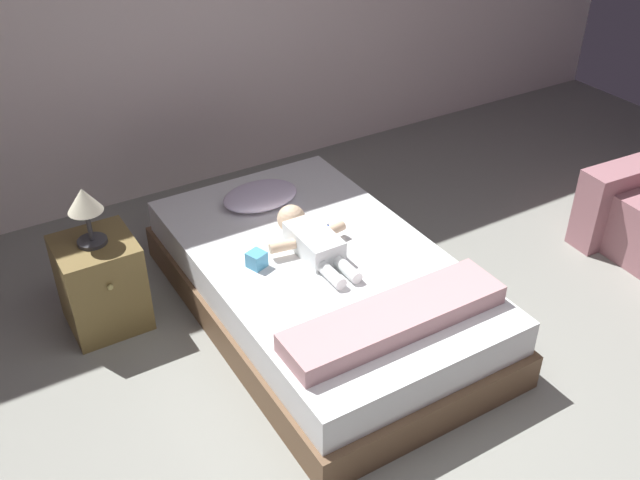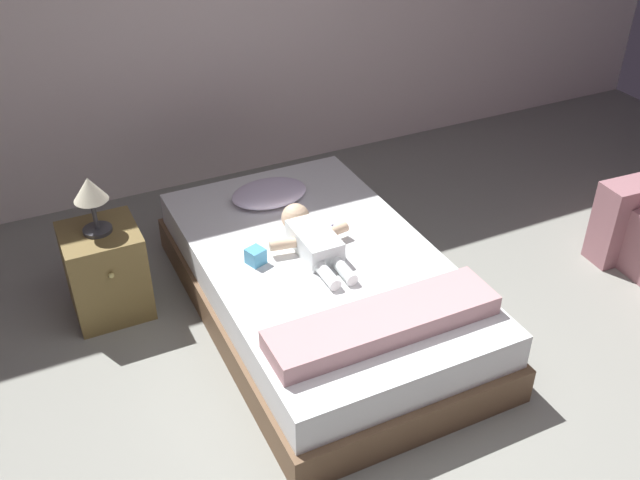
{
  "view_description": "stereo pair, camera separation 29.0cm",
  "coord_description": "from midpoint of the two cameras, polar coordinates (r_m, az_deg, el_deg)",
  "views": [
    {
      "loc": [
        -1.6,
        -1.5,
        2.57
      ],
      "look_at": [
        0.01,
        1.17,
        0.49
      ],
      "focal_mm": 40.15,
      "sensor_mm": 36.0,
      "label": 1
    },
    {
      "loc": [
        -1.35,
        -1.64,
        2.57
      ],
      "look_at": [
        0.01,
        1.17,
        0.49
      ],
      "focal_mm": 40.15,
      "sensor_mm": 36.0,
      "label": 2
    }
  ],
  "objects": [
    {
      "name": "ground_plane",
      "position": [
        3.35,
        8.07,
        -16.83
      ],
      "size": [
        8.0,
        8.0,
        0.0
      ],
      "primitive_type": "plane",
      "color": "gray"
    },
    {
      "name": "blanket",
      "position": [
        3.32,
        3.49,
        -6.28
      ],
      "size": [
        1.12,
        0.28,
        0.1
      ],
      "color": "#BD8D90",
      "rests_on": "bed"
    },
    {
      "name": "lamp",
      "position": [
        3.78,
        -20.36,
        2.59
      ],
      "size": [
        0.18,
        0.18,
        0.32
      ],
      "color": "#333338",
      "rests_on": "nightstand"
    },
    {
      "name": "baby",
      "position": [
        3.83,
        -3.04,
        0.06
      ],
      "size": [
        0.46,
        0.68,
        0.16
      ],
      "color": "white",
      "rests_on": "bed"
    },
    {
      "name": "pillow",
      "position": [
        4.26,
        -6.73,
        3.48
      ],
      "size": [
        0.46,
        0.32,
        0.11
      ],
      "color": "silver",
      "rests_on": "bed"
    },
    {
      "name": "toy_block",
      "position": [
        3.73,
        -7.3,
        -1.62
      ],
      "size": [
        0.11,
        0.11,
        0.09
      ],
      "color": "#4DA2D0",
      "rests_on": "bed"
    },
    {
      "name": "bed",
      "position": [
        3.92,
        -2.12,
        -3.7
      ],
      "size": [
        1.24,
        2.1,
        0.39
      ],
      "color": "brown",
      "rests_on": "ground_plane"
    },
    {
      "name": "nightstand",
      "position": [
        4.04,
        -19.03,
        -3.34
      ],
      "size": [
        0.4,
        0.43,
        0.52
      ],
      "color": "brown",
      "rests_on": "ground_plane"
    },
    {
      "name": "toothbrush",
      "position": [
        4.0,
        -1.28,
        0.77
      ],
      "size": [
        0.05,
        0.14,
        0.02
      ],
      "color": "blue",
      "rests_on": "bed"
    }
  ]
}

